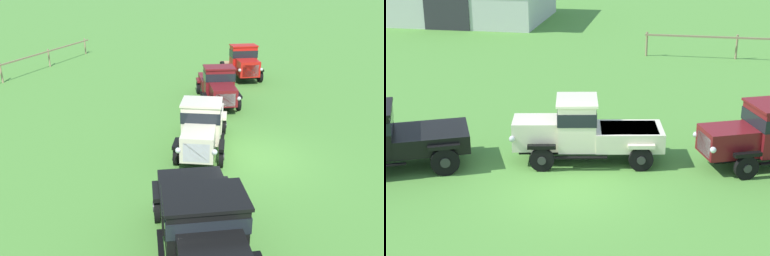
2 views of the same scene
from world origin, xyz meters
TOP-DOWN VIEW (x-y plane):
  - ground_plane at (0.00, 0.00)m, footprint 240.00×240.00m
  - paddock_fence at (8.68, 17.10)m, footprint 15.22×0.39m
  - vintage_truck_second_in_line at (-6.13, 0.34)m, footprint 5.56×3.84m
  - vintage_truck_midrow_center at (0.14, 2.09)m, footprint 5.11×2.56m
  - vintage_truck_far_side at (6.15, 2.84)m, footprint 5.23×3.35m
  - vintage_truck_back_of_row at (11.53, 2.36)m, footprint 5.04×3.62m

SIDE VIEW (x-z plane):
  - ground_plane at x=0.00m, z-range 0.00..0.00m
  - paddock_fence at x=8.68m, z-range 0.34..1.69m
  - vintage_truck_far_side at x=6.15m, z-range -0.01..2.07m
  - vintage_truck_midrow_center at x=0.14m, z-range 0.00..2.14m
  - vintage_truck_second_in_line at x=-6.13m, z-range 0.05..2.13m
  - vintage_truck_back_of_row at x=11.53m, z-range 0.00..2.29m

